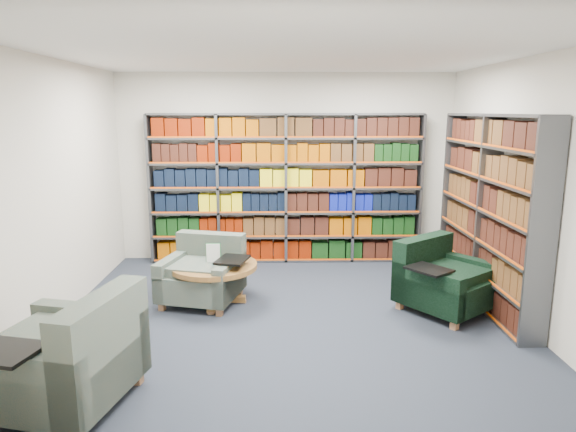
{
  "coord_description": "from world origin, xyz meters",
  "views": [
    {
      "loc": [
        -0.11,
        -5.22,
        2.25
      ],
      "look_at": [
        0.0,
        0.6,
        1.05
      ],
      "focal_mm": 32.0,
      "sensor_mm": 36.0,
      "label": 1
    }
  ],
  "objects_px": {
    "chair_teal_front": "(70,362)",
    "coffee_table": "(214,272)",
    "chair_teal_left": "(205,275)",
    "chair_green_right": "(440,282)"
  },
  "relations": [
    {
      "from": "chair_teal_front",
      "to": "coffee_table",
      "type": "height_order",
      "value": "chair_teal_front"
    },
    {
      "from": "chair_teal_left",
      "to": "chair_teal_front",
      "type": "bearing_deg",
      "value": -107.15
    },
    {
      "from": "chair_teal_left",
      "to": "chair_teal_front",
      "type": "distance_m",
      "value": 2.38
    },
    {
      "from": "chair_teal_left",
      "to": "coffee_table",
      "type": "height_order",
      "value": "chair_teal_left"
    },
    {
      "from": "chair_green_right",
      "to": "chair_teal_front",
      "type": "distance_m",
      "value": 3.96
    },
    {
      "from": "chair_teal_front",
      "to": "coffee_table",
      "type": "distance_m",
      "value": 2.33
    },
    {
      "from": "chair_teal_left",
      "to": "chair_green_right",
      "type": "bearing_deg",
      "value": -6.97
    },
    {
      "from": "chair_green_right",
      "to": "coffee_table",
      "type": "height_order",
      "value": "chair_green_right"
    },
    {
      "from": "chair_green_right",
      "to": "chair_teal_front",
      "type": "relative_size",
      "value": 0.95
    },
    {
      "from": "chair_teal_front",
      "to": "coffee_table",
      "type": "xyz_separation_m",
      "value": [
        0.83,
        2.17,
        0.01
      ]
    }
  ]
}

